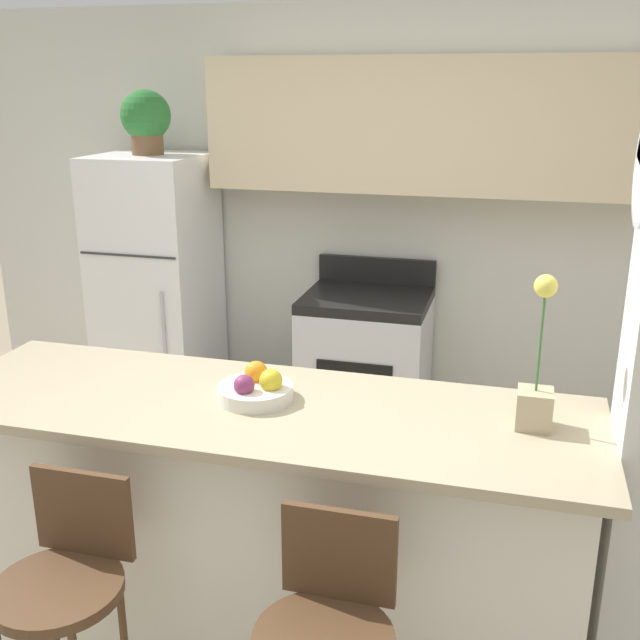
% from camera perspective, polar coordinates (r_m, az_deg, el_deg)
% --- Properties ---
extents(wall_back, '(5.60, 0.38, 2.55)m').
position_cam_1_polar(wall_back, '(4.51, 6.57, 10.27)').
color(wall_back, silver).
rests_on(wall_back, ground_plane).
extents(counter_bar, '(2.29, 0.73, 1.06)m').
position_cam_1_polar(counter_bar, '(2.81, -4.47, -16.24)').
color(counter_bar, silver).
rests_on(counter_bar, ground_plane).
extents(refrigerator, '(0.64, 0.69, 1.69)m').
position_cam_1_polar(refrigerator, '(4.82, -12.27, 2.16)').
color(refrigerator, white).
rests_on(refrigerator, ground_plane).
extents(stove_range, '(0.73, 0.63, 1.07)m').
position_cam_1_polar(stove_range, '(4.54, 3.49, -3.55)').
color(stove_range, silver).
rests_on(stove_range, ground_plane).
extents(bar_stool_left, '(0.38, 0.38, 1.00)m').
position_cam_1_polar(bar_stool_left, '(2.46, -18.79, -18.80)').
color(bar_stool_left, '#4C331E').
rests_on(bar_stool_left, ground_plane).
extents(bar_stool_right, '(0.38, 0.38, 1.00)m').
position_cam_1_polar(bar_stool_right, '(2.18, 0.57, -23.13)').
color(bar_stool_right, '#4C331E').
rests_on(bar_stool_right, ground_plane).
extents(potted_plant_on_fridge, '(0.29, 0.29, 0.37)m').
position_cam_1_polar(potted_plant_on_fridge, '(4.66, -13.13, 14.67)').
color(potted_plant_on_fridge, brown).
rests_on(potted_plant_on_fridge, refrigerator).
extents(orchid_vase, '(0.11, 0.11, 0.50)m').
position_cam_1_polar(orchid_vase, '(2.43, 16.16, -4.87)').
color(orchid_vase, tan).
rests_on(orchid_vase, counter_bar).
extents(fruit_bowl, '(0.26, 0.26, 0.12)m').
position_cam_1_polar(fruit_bowl, '(2.58, -4.89, -5.22)').
color(fruit_bowl, silver).
rests_on(fruit_bowl, counter_bar).
extents(trash_bin, '(0.28, 0.28, 0.38)m').
position_cam_1_polar(trash_bin, '(4.62, -7.05, -6.86)').
color(trash_bin, '#59595B').
rests_on(trash_bin, ground_plane).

